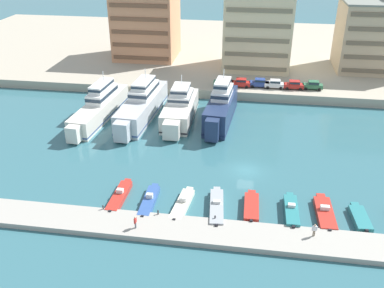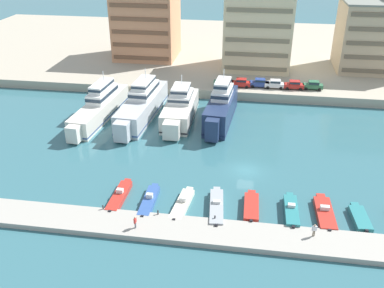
# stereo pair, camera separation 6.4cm
# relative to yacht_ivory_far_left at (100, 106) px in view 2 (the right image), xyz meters

# --- Properties ---
(ground_plane) EXTENTS (400.00, 400.00, 0.00)m
(ground_plane) POSITION_rel_yacht_ivory_far_left_xyz_m (27.93, -15.39, -2.34)
(ground_plane) COLOR #336670
(quay_promenade) EXTENTS (180.00, 70.00, 1.87)m
(quay_promenade) POSITION_rel_yacht_ivory_far_left_xyz_m (27.93, 47.43, -1.40)
(quay_promenade) COLOR #ADA38E
(quay_promenade) RESTS_ON ground
(pier_dock) EXTENTS (120.00, 4.80, 0.71)m
(pier_dock) POSITION_rel_yacht_ivory_far_left_xyz_m (27.93, -30.90, -1.98)
(pier_dock) COLOR #A8A399
(pier_dock) RESTS_ON ground
(yacht_ivory_far_left) EXTENTS (5.34, 22.70, 8.24)m
(yacht_ivory_far_left) POSITION_rel_yacht_ivory_far_left_xyz_m (0.00, 0.00, 0.00)
(yacht_ivory_far_left) COLOR silver
(yacht_ivory_far_left) RESTS_ON ground
(yacht_silver_left) EXTENTS (5.72, 23.01, 8.56)m
(yacht_silver_left) POSITION_rel_yacht_ivory_far_left_xyz_m (7.71, 1.62, 0.20)
(yacht_silver_left) COLOR silver
(yacht_silver_left) RESTS_ON ground
(yacht_ivory_mid_left) EXTENTS (5.16, 18.33, 7.88)m
(yacht_ivory_mid_left) POSITION_rel_yacht_ivory_far_left_xyz_m (14.92, 1.50, -0.12)
(yacht_ivory_mid_left) COLOR silver
(yacht_ivory_mid_left) RESTS_ON ground
(yacht_navy_center_left) EXTENTS (5.21, 18.67, 9.35)m
(yacht_navy_center_left) POSITION_rel_yacht_ivory_far_left_xyz_m (22.51, 1.65, 0.49)
(yacht_navy_center_left) COLOR navy
(yacht_navy_center_left) RESTS_ON ground
(motorboat_red_far_left) EXTENTS (1.70, 7.96, 1.33)m
(motorboat_red_far_left) POSITION_rel_yacht_ivory_far_left_xyz_m (11.45, -25.29, -1.92)
(motorboat_red_far_left) COLOR red
(motorboat_red_far_left) RESTS_ON ground
(motorboat_blue_left) EXTENTS (1.64, 7.76, 1.31)m
(motorboat_blue_left) POSITION_rel_yacht_ivory_far_left_xyz_m (15.63, -25.76, -1.95)
(motorboat_blue_left) COLOR #33569E
(motorboat_blue_left) RESTS_ON ground
(motorboat_cream_mid_left) EXTENTS (2.36, 7.75, 1.28)m
(motorboat_cream_mid_left) POSITION_rel_yacht_ivory_far_left_xyz_m (20.08, -25.83, -1.96)
(motorboat_cream_mid_left) COLOR beige
(motorboat_cream_mid_left) RESTS_ON ground
(motorboat_grey_center_left) EXTENTS (2.37, 8.48, 1.28)m
(motorboat_grey_center_left) POSITION_rel_yacht_ivory_far_left_xyz_m (24.56, -25.92, -1.86)
(motorboat_grey_center_left) COLOR #9EA3A8
(motorboat_grey_center_left) RESTS_ON ground
(motorboat_red_center) EXTENTS (1.94, 6.82, 0.94)m
(motorboat_red_center) POSITION_rel_yacht_ivory_far_left_xyz_m (28.96, -25.23, -1.87)
(motorboat_red_center) COLOR red
(motorboat_red_center) RESTS_ON ground
(motorboat_teal_center_right) EXTENTS (1.73, 7.32, 1.45)m
(motorboat_teal_center_right) POSITION_rel_yacht_ivory_far_left_xyz_m (33.97, -25.43, -1.79)
(motorboat_teal_center_right) COLOR teal
(motorboat_teal_center_right) RESTS_ON ground
(motorboat_red_mid_right) EXTENTS (2.25, 7.86, 1.36)m
(motorboat_red_mid_right) POSITION_rel_yacht_ivory_far_left_xyz_m (38.12, -25.06, -1.90)
(motorboat_red_mid_right) COLOR red
(motorboat_red_mid_right) RESTS_ON ground
(motorboat_teal_right) EXTENTS (2.18, 5.95, 0.85)m
(motorboat_teal_right) POSITION_rel_yacht_ivory_far_left_xyz_m (42.34, -25.41, -1.93)
(motorboat_teal_right) COLOR teal
(motorboat_teal_right) RESTS_ON ground
(car_green_far_left) EXTENTS (4.16, 2.04, 1.80)m
(car_green_far_left) POSITION_rel_yacht_ivory_far_left_xyz_m (21.82, 15.62, 0.51)
(car_green_far_left) COLOR #2D6642
(car_green_far_left) RESTS_ON quay_promenade
(car_red_left) EXTENTS (4.11, 1.94, 1.80)m
(car_red_left) POSITION_rel_yacht_ivory_far_left_xyz_m (25.43, 15.75, 0.51)
(car_red_left) COLOR red
(car_red_left) RESTS_ON quay_promenade
(car_blue_mid_left) EXTENTS (4.10, 1.93, 1.80)m
(car_blue_mid_left) POSITION_rel_yacht_ivory_far_left_xyz_m (29.34, 16.22, 0.51)
(car_blue_mid_left) COLOR #28428E
(car_blue_mid_left) RESTS_ON quay_promenade
(car_white_center_left) EXTENTS (4.12, 1.96, 1.80)m
(car_white_center_left) POSITION_rel_yacht_ivory_far_left_xyz_m (32.50, 16.04, 0.51)
(car_white_center_left) COLOR white
(car_white_center_left) RESTS_ON quay_promenade
(car_red_center) EXTENTS (4.13, 1.98, 1.80)m
(car_red_center) POSITION_rel_yacht_ivory_far_left_xyz_m (36.46, 16.08, 0.51)
(car_red_center) COLOR red
(car_red_center) RESTS_ON quay_promenade
(car_green_center_right) EXTENTS (4.13, 1.99, 1.80)m
(car_green_center_right) POSITION_rel_yacht_ivory_far_left_xyz_m (40.35, 16.45, 0.51)
(car_green_center_right) COLOR #2D6642
(car_green_center_right) RESTS_ON quay_promenade
(apartment_block_far_left) EXTENTS (15.24, 13.89, 17.79)m
(apartment_block_far_left) POSITION_rel_yacht_ivory_far_left_xyz_m (0.54, 35.13, 7.50)
(apartment_block_far_left) COLOR tan
(apartment_block_far_left) RESTS_ON quay_promenade
(apartment_block_left) EXTENTS (15.47, 12.83, 21.50)m
(apartment_block_left) POSITION_rel_yacht_ivory_far_left_xyz_m (28.24, 30.09, 9.36)
(apartment_block_left) COLOR beige
(apartment_block_left) RESTS_ON quay_promenade
(apartment_block_mid_left) EXTENTS (17.21, 13.53, 17.64)m
(apartment_block_mid_left) POSITION_rel_yacht_ivory_far_left_xyz_m (55.25, 32.67, 7.42)
(apartment_block_mid_left) COLOR #C6AD89
(apartment_block_mid_left) RESTS_ON quay_promenade
(pedestrian_near_edge) EXTENTS (0.25, 0.62, 1.62)m
(pedestrian_near_edge) POSITION_rel_yacht_ivory_far_left_xyz_m (15.47, -31.74, -0.67)
(pedestrian_near_edge) COLOR #4C515B
(pedestrian_near_edge) RESTS_ON pier_dock
(pedestrian_mid_deck) EXTENTS (0.63, 0.31, 1.66)m
(pedestrian_mid_deck) POSITION_rel_yacht_ivory_far_left_xyz_m (36.22, -30.09, -0.65)
(pedestrian_mid_deck) COLOR #7A6B56
(pedestrian_mid_deck) RESTS_ON pier_dock
(bollard_west) EXTENTS (0.20, 0.20, 0.61)m
(bollard_west) POSITION_rel_yacht_ivory_far_left_xyz_m (10.42, -28.75, -1.30)
(bollard_west) COLOR #2D2D33
(bollard_west) RESTS_ON pier_dock
(bollard_west_mid) EXTENTS (0.20, 0.20, 0.61)m
(bollard_west_mid) POSITION_rel_yacht_ivory_far_left_xyz_m (17.53, -28.75, -1.30)
(bollard_west_mid) COLOR #2D2D33
(bollard_west_mid) RESTS_ON pier_dock
(bollard_east_mid) EXTENTS (0.20, 0.20, 0.61)m
(bollard_east_mid) POSITION_rel_yacht_ivory_far_left_xyz_m (24.63, -28.75, -1.30)
(bollard_east_mid) COLOR #2D2D33
(bollard_east_mid) RESTS_ON pier_dock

